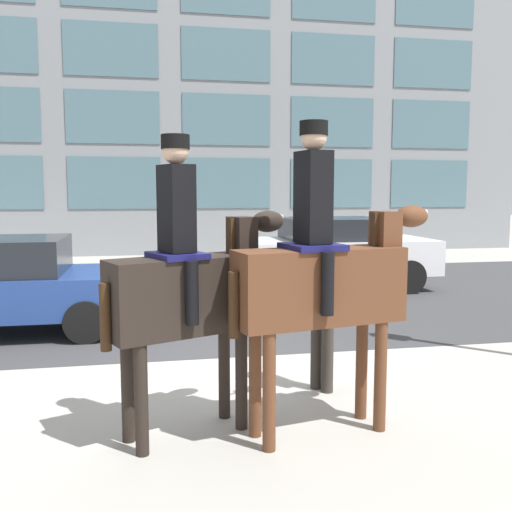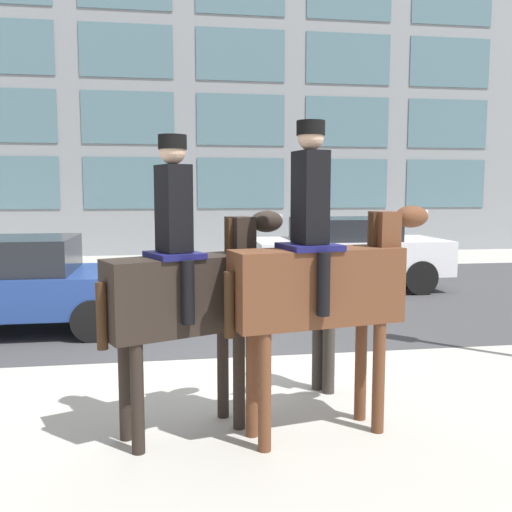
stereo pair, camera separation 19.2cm
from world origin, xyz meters
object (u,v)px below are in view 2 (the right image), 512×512
street_car_near_lane (9,283)px  street_car_far_lane (347,252)px  mounted_horse_lead (186,285)px  pedestrian_bystander (324,304)px  mounted_horse_companion (321,278)px

street_car_near_lane → street_car_far_lane: 6.92m
mounted_horse_lead → pedestrian_bystander: 1.75m
mounted_horse_companion → street_car_near_lane: (-3.74, 4.42, -0.66)m
mounted_horse_companion → street_car_far_lane: mounted_horse_companion is taller
pedestrian_bystander → street_car_near_lane: pedestrian_bystander is taller
mounted_horse_companion → street_car_near_lane: 5.83m
mounted_horse_lead → street_car_far_lane: (3.74, 7.05, -0.51)m
pedestrian_bystander → street_car_far_lane: 6.60m
mounted_horse_companion → street_car_near_lane: size_ratio=0.64×
mounted_horse_lead → mounted_horse_companion: mounted_horse_companion is taller
mounted_horse_companion → mounted_horse_lead: bearing=159.2°
mounted_horse_lead → street_car_far_lane: mounted_horse_lead is taller
pedestrian_bystander → street_car_near_lane: (-4.06, 3.39, -0.21)m
street_car_far_lane → mounted_horse_companion: bearing=-109.7°
mounted_horse_lead → pedestrian_bystander: (1.48, 0.85, -0.39)m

